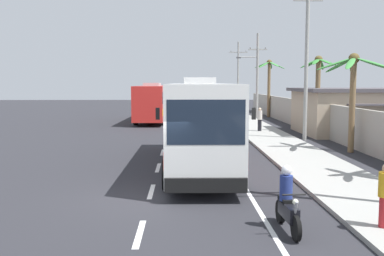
# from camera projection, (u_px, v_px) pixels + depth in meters

# --- Properties ---
(ground_plane) EXTENTS (160.00, 160.00, 0.00)m
(ground_plane) POSITION_uv_depth(u_px,v_px,m) (150.00, 197.00, 14.00)
(ground_plane) COLOR #28282D
(sidewalk_kerb) EXTENTS (3.20, 90.00, 0.14)m
(sidewalk_kerb) POSITION_uv_depth(u_px,v_px,m) (287.00, 148.00, 24.09)
(sidewalk_kerb) COLOR #999993
(sidewalk_kerb) RESTS_ON ground
(lane_markings) EXTENTS (3.39, 71.00, 0.01)m
(lane_markings) POSITION_uv_depth(u_px,v_px,m) (198.00, 139.00, 28.31)
(lane_markings) COLOR white
(lane_markings) RESTS_ON ground
(boundary_wall) EXTENTS (0.24, 60.00, 2.27)m
(boundary_wall) POSITION_uv_depth(u_px,v_px,m) (331.00, 122.00, 28.04)
(boundary_wall) COLOR #9E998E
(boundary_wall) RESTS_ON ground
(coach_bus_foreground) EXTENTS (3.02, 11.95, 3.89)m
(coach_bus_foreground) POSITION_uv_depth(u_px,v_px,m) (200.00, 121.00, 18.90)
(coach_bus_foreground) COLOR white
(coach_bus_foreground) RESTS_ON ground
(coach_bus_far_lane) EXTENTS (3.25, 12.05, 3.64)m
(coach_bus_far_lane) POSITION_uv_depth(u_px,v_px,m) (154.00, 101.00, 41.22)
(coach_bus_far_lane) COLOR red
(coach_bus_far_lane) RESTS_ON ground
(motorcycle_beside_bus) EXTENTS (0.56, 1.96, 1.62)m
(motorcycle_beside_bus) POSITION_uv_depth(u_px,v_px,m) (220.00, 129.00, 28.27)
(motorcycle_beside_bus) COLOR black
(motorcycle_beside_bus) RESTS_ON ground
(motorcycle_trailing) EXTENTS (0.56, 1.96, 1.62)m
(motorcycle_trailing) POSITION_uv_depth(u_px,v_px,m) (287.00, 204.00, 10.79)
(motorcycle_trailing) COLOR black
(motorcycle_trailing) RESTS_ON ground
(pedestrian_far_walk) EXTENTS (0.36, 0.36, 1.70)m
(pedestrian_far_walk) POSITION_uv_depth(u_px,v_px,m) (260.00, 119.00, 31.88)
(pedestrian_far_walk) COLOR black
(pedestrian_far_walk) RESTS_ON sidewalk_kerb
(utility_pole_mid) EXTENTS (1.81, 0.24, 9.90)m
(utility_pole_mid) POSITION_uv_depth(u_px,v_px,m) (307.00, 59.00, 27.27)
(utility_pole_mid) COLOR #9E9E99
(utility_pole_mid) RESTS_ON ground
(utility_pole_far) EXTENTS (3.01, 0.24, 8.46)m
(utility_pole_far) POSITION_uv_depth(u_px,v_px,m) (257.00, 74.00, 42.89)
(utility_pole_far) COLOR #9E9E99
(utility_pole_far) RESTS_ON ground
(utility_pole_distant) EXTENTS (2.49, 0.24, 9.06)m
(utility_pole_distant) POSITION_uv_depth(u_px,v_px,m) (238.00, 75.00, 58.43)
(utility_pole_distant) COLOR #9E9E99
(utility_pole_distant) RESTS_ON ground
(palm_nearest) EXTENTS (3.19, 3.34, 6.09)m
(palm_nearest) POSITION_uv_depth(u_px,v_px,m) (269.00, 77.00, 46.39)
(palm_nearest) COLOR brown
(palm_nearest) RESTS_ON ground
(palm_second) EXTENTS (2.69, 2.55, 5.57)m
(palm_second) POSITION_uv_depth(u_px,v_px,m) (318.00, 81.00, 31.12)
(palm_second) COLOR brown
(palm_second) RESTS_ON ground
(palm_fourth) EXTENTS (3.86, 3.52, 5.17)m
(palm_fourth) POSITION_uv_depth(u_px,v_px,m) (353.00, 80.00, 22.66)
(palm_fourth) COLOR brown
(palm_fourth) RESTS_ON ground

